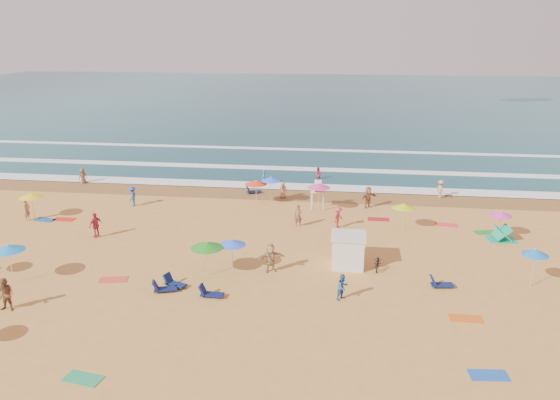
# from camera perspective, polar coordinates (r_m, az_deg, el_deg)

# --- Properties ---
(ground) EXTENTS (220.00, 220.00, 0.00)m
(ground) POSITION_cam_1_polar(r_m,az_deg,el_deg) (39.05, -4.19, -4.60)
(ground) COLOR gold
(ground) RESTS_ON ground
(ocean) EXTENTS (220.00, 140.00, 0.18)m
(ocean) POSITION_cam_1_polar(r_m,az_deg,el_deg) (120.57, 3.85, 10.41)
(ocean) COLOR #0C4756
(ocean) RESTS_ON ground
(wet_sand) EXTENTS (220.00, 220.00, 0.00)m
(wet_sand) POSITION_cam_1_polar(r_m,az_deg,el_deg) (50.67, -1.40, 0.66)
(wet_sand) COLOR olive
(wet_sand) RESTS_ON ground
(surf_foam) EXTENTS (200.00, 18.70, 0.05)m
(surf_foam) POSITION_cam_1_polar(r_m,az_deg,el_deg) (59.06, -0.10, 3.19)
(surf_foam) COLOR white
(surf_foam) RESTS_ON ground
(cabana) EXTENTS (2.00, 2.00, 2.00)m
(cabana) POSITION_cam_1_polar(r_m,az_deg,el_deg) (35.40, 7.12, -5.33)
(cabana) COLOR silver
(cabana) RESTS_ON ground
(cabana_roof) EXTENTS (2.20, 2.20, 0.12)m
(cabana_roof) POSITION_cam_1_polar(r_m,az_deg,el_deg) (35.01, 7.19, -3.73)
(cabana_roof) COLOR silver
(cabana_roof) RESTS_ON cabana
(bicycle) EXTENTS (0.79, 1.76, 0.89)m
(bicycle) POSITION_cam_1_polar(r_m,az_deg,el_deg) (35.40, 10.18, -6.45)
(bicycle) COLOR black
(bicycle) RESTS_ON ground
(lifeguard_stand) EXTENTS (1.20, 1.20, 2.10)m
(lifeguard_stand) POSITION_cam_1_polar(r_m,az_deg,el_deg) (46.41, 3.97, 0.38)
(lifeguard_stand) COLOR white
(lifeguard_stand) RESTS_ON ground
(beach_umbrellas) EXTENTS (57.77, 26.44, 0.74)m
(beach_umbrellas) POSITION_cam_1_polar(r_m,az_deg,el_deg) (38.00, -4.14, -1.91)
(beach_umbrellas) COLOR #15AD9A
(beach_umbrellas) RESTS_ON ground
(loungers) EXTENTS (44.30, 24.29, 0.34)m
(loungers) POSITION_cam_1_polar(r_m,az_deg,el_deg) (35.08, 2.14, -6.90)
(loungers) COLOR #0D1A44
(loungers) RESTS_ON ground
(towels) EXTENTS (40.74, 23.89, 0.03)m
(towels) POSITION_cam_1_polar(r_m,az_deg,el_deg) (36.11, -3.90, -6.46)
(towels) COLOR #E4511C
(towels) RESTS_ON ground
(beachgoers) EXTENTS (35.42, 29.96, 2.14)m
(beachgoers) POSITION_cam_1_polar(r_m,az_deg,el_deg) (42.41, -5.04, -1.59)
(beachgoers) COLOR #B72D4D
(beachgoers) RESTS_ON ground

